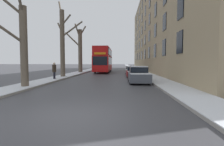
{
  "coord_description": "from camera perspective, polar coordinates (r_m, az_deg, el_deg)",
  "views": [
    {
      "loc": [
        1.69,
        -5.81,
        1.85
      ],
      "look_at": [
        0.38,
        20.89,
        0.2
      ],
      "focal_mm": 28.0,
      "sensor_mm": 36.0,
      "label": 1
    }
  ],
  "objects": [
    {
      "name": "ground_plane",
      "position": [
        6.32,
        -13.18,
        -13.56
      ],
      "size": [
        320.0,
        320.0,
        0.0
      ],
      "primitive_type": "plane",
      "color": "#424247"
    },
    {
      "name": "sidewalk_left",
      "position": [
        59.26,
        -4.07,
        1.81
      ],
      "size": [
        2.14,
        130.0,
        0.16
      ],
      "color": "gray",
      "rests_on": "ground"
    },
    {
      "name": "sidewalk_right",
      "position": [
        58.95,
        6.44,
        1.79
      ],
      "size": [
        2.14,
        130.0,
        0.16
      ],
      "color": "gray",
      "rests_on": "ground"
    },
    {
      "name": "terrace_facade_right",
      "position": [
        36.63,
        18.01,
        14.05
      ],
      "size": [
        9.1,
        51.89,
        17.28
      ],
      "color": "tan",
      "rests_on": "ground"
    },
    {
      "name": "bare_tree_left_0",
      "position": [
        13.82,
        -27.5,
        9.31
      ],
      "size": [
        2.74,
        2.52,
        7.8
      ],
      "color": "brown",
      "rests_on": "ground"
    },
    {
      "name": "bare_tree_left_1",
      "position": [
        21.81,
        -15.79,
        9.93
      ],
      "size": [
        3.43,
        2.13,
        9.45
      ],
      "color": "brown",
      "rests_on": "ground"
    },
    {
      "name": "bare_tree_left_2",
      "position": [
        30.95,
        -10.46,
        7.57
      ],
      "size": [
        3.57,
        1.49,
        8.3
      ],
      "color": "brown",
      "rests_on": "ground"
    },
    {
      "name": "double_decker_bus",
      "position": [
        32.6,
        -2.77,
        4.66
      ],
      "size": [
        2.56,
        11.52,
        4.41
      ],
      "color": "red",
      "rests_on": "ground"
    },
    {
      "name": "parked_car_0",
      "position": [
        15.96,
        8.63,
        -0.67
      ],
      "size": [
        1.74,
        4.17,
        1.5
      ],
      "color": "#474C56",
      "rests_on": "ground"
    },
    {
      "name": "parked_car_1",
      "position": [
        21.93,
        7.05,
        0.29
      ],
      "size": [
        1.77,
        3.97,
        1.34
      ],
      "color": "maroon",
      "rests_on": "ground"
    },
    {
      "name": "parked_car_2",
      "position": [
        27.05,
        6.25,
        0.89
      ],
      "size": [
        1.68,
        4.5,
        1.31
      ],
      "color": "#9EA3AD",
      "rests_on": "ground"
    },
    {
      "name": "oncoming_van",
      "position": [
        46.11,
        -2.2,
        2.82
      ],
      "size": [
        2.08,
        4.92,
        2.37
      ],
      "color": "#9EA3AD",
      "rests_on": "ground"
    },
    {
      "name": "pedestrian_left_sidewalk",
      "position": [
        18.81,
        -18.34,
        0.77
      ],
      "size": [
        0.4,
        0.4,
        1.83
      ],
      "rotation": [
        0.0,
        0.0,
        2.1
      ],
      "color": "black",
      "rests_on": "ground"
    }
  ]
}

